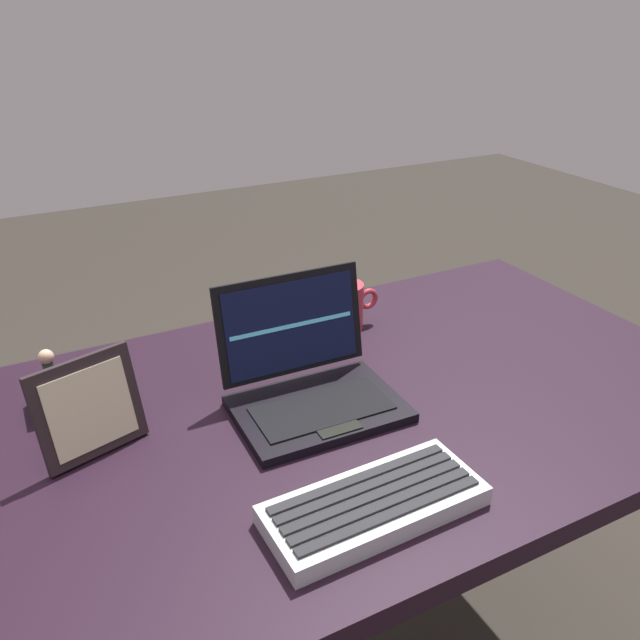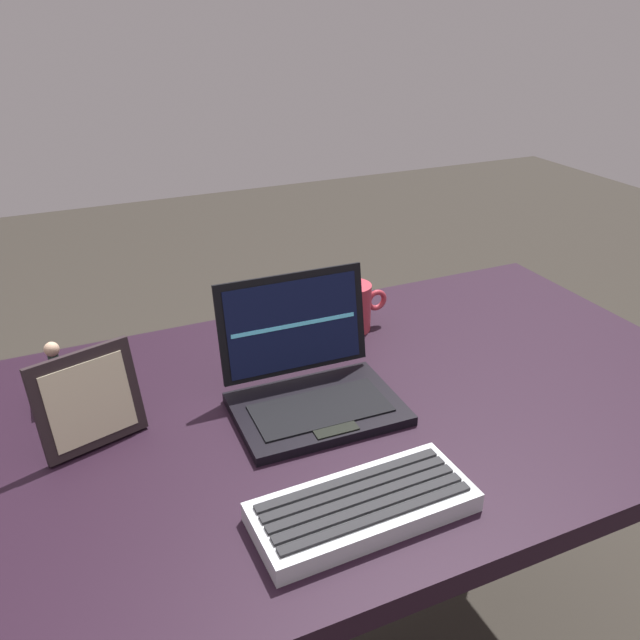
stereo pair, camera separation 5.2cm
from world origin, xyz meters
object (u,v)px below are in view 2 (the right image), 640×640
object	(u,v)px
laptop_front	(310,382)
figurine_stand	(61,391)
external_keyboard	(363,506)
figurine	(54,359)
photo_frame	(88,400)
coffee_mug	(353,307)

from	to	relation	value
laptop_front	figurine_stand	xyz separation A→B (m)	(-0.38, 0.18, -0.02)
laptop_front	external_keyboard	distance (m)	0.27
figurine	photo_frame	bearing A→B (deg)	-75.11
figurine_stand	coffee_mug	bearing A→B (deg)	3.48
external_keyboard	figurine_stand	xyz separation A→B (m)	(-0.34, 0.45, 0.00)
coffee_mug	photo_frame	bearing A→B (deg)	-161.49
laptop_front	photo_frame	bearing A→B (deg)	173.81
figurine	coffee_mug	size ratio (longest dim) A/B	0.65
laptop_front	coffee_mug	distance (m)	0.28
photo_frame	figurine	xyz separation A→B (m)	(-0.04, 0.14, 0.00)
external_keyboard	figurine_stand	size ratio (longest dim) A/B	3.96
laptop_front	external_keyboard	xyz separation A→B (m)	(-0.04, -0.27, -0.03)
laptop_front	figurine_stand	size ratio (longest dim) A/B	3.64
photo_frame	coffee_mug	size ratio (longest dim) A/B	1.37
photo_frame	figurine_stand	size ratio (longest dim) A/B	2.15
external_keyboard	figurine_stand	world-z (taller)	figurine_stand
laptop_front	photo_frame	world-z (taller)	laptop_front
laptop_front	coffee_mug	xyz separation A→B (m)	(0.19, 0.21, 0.01)
laptop_front	figurine	distance (m)	0.42
external_keyboard	figurine_stand	bearing A→B (deg)	127.08
figurine_stand	figurine	bearing A→B (deg)	-90.00
laptop_front	figurine	xyz separation A→B (m)	(-0.38, 0.18, 0.04)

